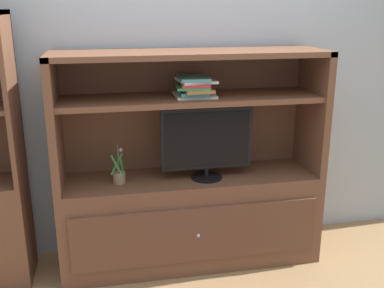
# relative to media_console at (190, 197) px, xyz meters

# --- Properties ---
(painted_rear_wall) EXTENTS (6.00, 0.10, 2.80)m
(painted_rear_wall) POSITION_rel_media_console_xyz_m (0.00, 0.34, 0.91)
(painted_rear_wall) COLOR #9EA8B2
(painted_rear_wall) RESTS_ON ground_plane
(media_console) EXTENTS (1.82, 0.52, 1.52)m
(media_console) POSITION_rel_media_console_xyz_m (0.00, 0.00, 0.00)
(media_console) COLOR brown
(media_console) RESTS_ON ground_plane
(tv_monitor) EXTENTS (0.63, 0.22, 0.49)m
(tv_monitor) POSITION_rel_media_console_xyz_m (0.10, -0.07, 0.42)
(tv_monitor) COLOR black
(tv_monitor) RESTS_ON media_console
(potted_plant) EXTENTS (0.10, 0.09, 0.27)m
(potted_plant) POSITION_rel_media_console_xyz_m (-0.50, -0.04, 0.21)
(potted_plant) COLOR #8C7251
(potted_plant) RESTS_ON media_console
(magazine_stack) EXTENTS (0.27, 0.36, 0.13)m
(magazine_stack) POSITION_rel_media_console_xyz_m (0.02, -0.01, 0.80)
(magazine_stack) COLOR silver
(magazine_stack) RESTS_ON media_console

